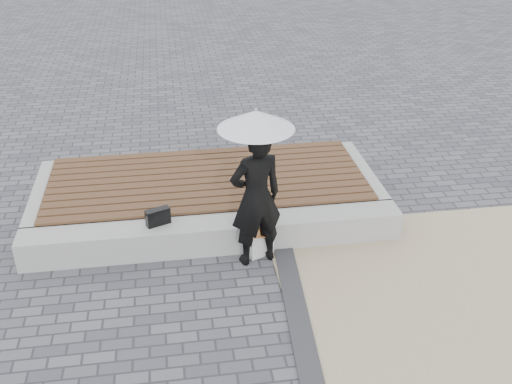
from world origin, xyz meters
TOP-DOWN VIEW (x-y plane):
  - ground at (0.00, 0.00)m, footprint 80.00×80.00m
  - edging_band at (0.75, -0.50)m, footprint 0.61×5.20m
  - seating_ledge at (0.00, 1.60)m, footprint 5.00×0.45m
  - timber_platform at (0.00, 2.80)m, footprint 5.00×2.00m
  - timber_decking at (0.00, 2.80)m, footprint 4.60×2.00m
  - woman at (0.49, 1.23)m, footprint 0.76×0.60m
  - parasol at (0.49, 1.23)m, footprint 0.90×0.90m
  - handbag at (-0.72, 1.64)m, footprint 0.33×0.22m
  - canvas_tote at (0.57, 1.34)m, footprint 0.37×0.27m
  - magazine at (0.57, 1.29)m, footprint 0.31×0.23m

SIDE VIEW (x-z plane):
  - ground at x=0.00m, z-range 0.00..0.00m
  - edging_band at x=0.75m, z-range 0.00..0.04m
  - canvas_tote at x=0.57m, z-range 0.00..0.36m
  - seating_ledge at x=0.00m, z-range 0.00..0.40m
  - timber_platform at x=0.00m, z-range 0.00..0.40m
  - magazine at x=0.57m, z-range 0.36..0.37m
  - timber_decking at x=0.00m, z-range 0.40..0.44m
  - handbag at x=-0.72m, z-range 0.40..0.62m
  - woman at x=0.49m, z-range 0.00..1.85m
  - parasol at x=0.49m, z-range 1.37..2.52m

